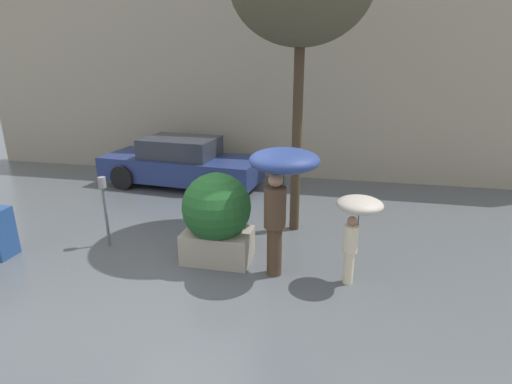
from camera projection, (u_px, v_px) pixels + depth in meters
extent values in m
plane|color=#51565B|center=(179.00, 281.00, 6.38)|extent=(40.00, 40.00, 0.00)
cube|color=#9E937F|center=(260.00, 73.00, 11.47)|extent=(18.00, 0.30, 6.00)
cube|color=#9E9384|center=(218.00, 245.00, 7.00)|extent=(1.17, 0.77, 0.54)
sphere|color=#1E5123|center=(217.00, 207.00, 6.78)|extent=(1.18, 1.18, 1.18)
cylinder|color=#473323|center=(274.00, 251.00, 6.47)|extent=(0.24, 0.24, 0.84)
cylinder|color=#473323|center=(275.00, 207.00, 6.24)|extent=(0.35, 0.35, 0.66)
sphere|color=#997056|center=(275.00, 180.00, 6.10)|extent=(0.23, 0.23, 0.23)
cylinder|color=#4C4C51|center=(284.00, 182.00, 6.19)|extent=(0.02, 0.02, 0.71)
ellipsoid|color=navy|center=(284.00, 160.00, 6.08)|extent=(1.09, 1.09, 0.35)
cylinder|color=beige|center=(348.00, 267.00, 6.26)|extent=(0.16, 0.16, 0.55)
cylinder|color=beige|center=(351.00, 239.00, 6.11)|extent=(0.23, 0.23, 0.43)
sphere|color=#997056|center=(352.00, 221.00, 6.02)|extent=(0.15, 0.15, 0.15)
cylinder|color=#4C4C51|center=(358.00, 221.00, 6.05)|extent=(0.02, 0.02, 0.52)
ellipsoid|color=beige|center=(360.00, 205.00, 5.96)|extent=(0.70, 0.70, 0.22)
cube|color=navy|center=(182.00, 168.00, 11.18)|extent=(4.53, 2.07, 0.64)
cube|color=#2D333D|center=(181.00, 147.00, 10.99)|extent=(2.10, 1.59, 0.53)
cylinder|color=black|center=(123.00, 177.00, 10.86)|extent=(0.67, 0.28, 0.66)
cylinder|color=black|center=(155.00, 163.00, 12.37)|extent=(0.67, 0.28, 0.66)
cylinder|color=black|center=(215.00, 186.00, 10.09)|extent=(0.67, 0.28, 0.66)
cylinder|color=black|center=(238.00, 170.00, 11.60)|extent=(0.67, 0.28, 0.66)
cylinder|color=#423323|center=(297.00, 135.00, 7.76)|extent=(0.19, 0.19, 3.96)
cylinder|color=#595B60|center=(106.00, 217.00, 7.46)|extent=(0.05, 0.05, 1.15)
cylinder|color=gray|center=(102.00, 182.00, 7.25)|extent=(0.14, 0.14, 0.20)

